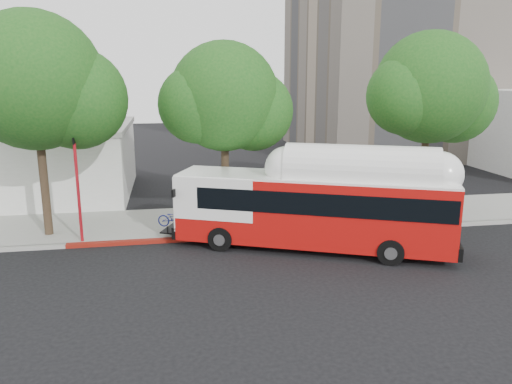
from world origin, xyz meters
TOP-DOWN VIEW (x-y plane):
  - ground at (0.00, 0.00)m, footprint 120.00×120.00m
  - sidewalk at (0.00, 6.50)m, footprint 60.00×5.00m
  - curb_strip at (0.00, 3.90)m, footprint 60.00×0.30m
  - red_curb_segment at (-3.00, 3.90)m, footprint 10.00×0.32m
  - street_tree_left at (-8.53, 5.56)m, footprint 6.67×5.80m
  - street_tree_mid at (-0.59, 6.06)m, footprint 5.75×5.00m
  - street_tree_right at (9.44, 5.86)m, footprint 6.21×5.40m
  - transit_bus at (2.20, 1.96)m, footprint 11.83×6.63m
  - signal_pole at (-7.38, 4.21)m, footprint 0.13×0.43m

SIDE VIEW (x-z plane):
  - ground at x=0.00m, z-range 0.00..0.00m
  - sidewalk at x=0.00m, z-range 0.00..0.15m
  - curb_strip at x=0.00m, z-range 0.00..0.15m
  - red_curb_segment at x=-3.00m, z-range 0.00..0.16m
  - transit_bus at x=2.20m, z-range -0.12..3.43m
  - signal_pole at x=-7.38m, z-range 0.06..4.65m
  - street_tree_mid at x=-0.59m, z-range 1.60..10.22m
  - street_tree_right at x=9.44m, z-range 1.67..10.85m
  - street_tree_left at x=-8.53m, z-range 1.73..11.47m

